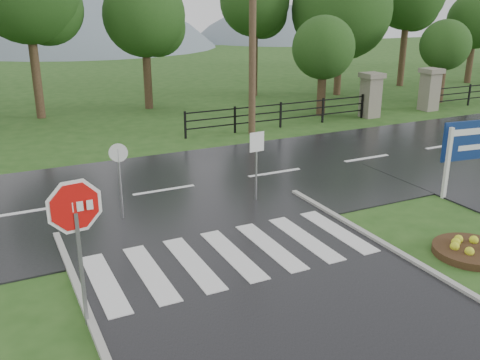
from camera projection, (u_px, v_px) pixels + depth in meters
main_road at (164, 191)px, 16.80m from camera, size 90.00×8.00×0.04m
crosswalk at (233, 254)px, 12.54m from camera, size 6.50×2.80×0.02m
pillar_west at (371, 94)px, 26.96m from camera, size 1.00×1.00×2.24m
pillar_east at (430, 88)px, 28.64m from camera, size 1.00×1.00×2.24m
fence_west at (281, 112)px, 24.91m from camera, size 9.58×0.08×1.20m
hills at (60, 170)px, 69.95m from camera, size 102.00×48.00×48.00m
treeline at (99, 110)px, 29.10m from camera, size 83.20×5.20×10.00m
stop_sign at (76, 221)px, 9.30m from camera, size 1.34×0.20×3.02m
estate_billboard at (479, 143)px, 16.24m from camera, size 2.63×0.41×2.31m
flower_bed at (471, 250)px, 12.62m from camera, size 1.77×1.77×0.35m
reg_sign_small at (257, 153)px, 15.50m from camera, size 0.47×0.07×2.13m
reg_sign_round at (120, 172)px, 14.24m from camera, size 0.48×0.17×2.16m
utility_pole_east at (253, 25)px, 22.46m from camera, size 1.63×0.45×9.26m
entrance_tree_left at (324, 48)px, 26.70m from camera, size 3.16×3.16×5.01m
entrance_tree_right at (445, 46)px, 30.24m from camera, size 2.84×2.84×4.68m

